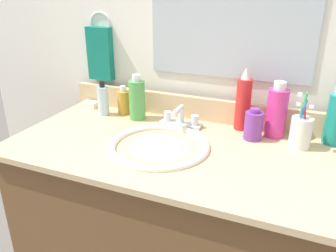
# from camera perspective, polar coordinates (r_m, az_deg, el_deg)

# --- Properties ---
(vanity_cabinet) EXTENTS (1.04, 0.51, 0.81)m
(vanity_cabinet) POSITION_cam_1_polar(r_m,az_deg,el_deg) (1.37, 0.39, -19.41)
(vanity_cabinet) COLOR brown
(vanity_cabinet) RESTS_ON ground_plane
(countertop) EXTENTS (1.08, 0.55, 0.02)m
(countertop) POSITION_cam_1_polar(r_m,az_deg,el_deg) (1.14, 0.44, -3.80)
(countertop) COLOR #D1B284
(countertop) RESTS_ON vanity_cabinet
(backsplash) EXTENTS (1.08, 0.02, 0.09)m
(backsplash) POSITION_cam_1_polar(r_m,az_deg,el_deg) (1.34, 4.77, 2.98)
(backsplash) COLOR #D1B284
(backsplash) RESTS_ON countertop
(back_wall) EXTENTS (2.18, 0.04, 1.30)m
(back_wall) POSITION_cam_1_polar(r_m,az_deg,el_deg) (1.49, 5.26, -4.30)
(back_wall) COLOR white
(back_wall) RESTS_ON ground_plane
(towel_ring) EXTENTS (0.10, 0.01, 0.10)m
(towel_ring) POSITION_cam_1_polar(r_m,az_deg,el_deg) (1.50, -11.20, 16.34)
(towel_ring) COLOR silver
(hand_towel) EXTENTS (0.11, 0.04, 0.22)m
(hand_towel) POSITION_cam_1_polar(r_m,az_deg,el_deg) (1.51, -11.23, 11.72)
(hand_towel) COLOR #147260
(sink_basin) EXTENTS (0.33, 0.33, 0.11)m
(sink_basin) POSITION_cam_1_polar(r_m,az_deg,el_deg) (1.14, -1.48, -4.87)
(sink_basin) COLOR white
(sink_basin) RESTS_ON countertop
(faucet) EXTENTS (0.16, 0.10, 0.08)m
(faucet) POSITION_cam_1_polar(r_m,az_deg,el_deg) (1.28, 2.08, 1.16)
(faucet) COLOR silver
(faucet) RESTS_ON countertop
(bottle_soap_pink) EXTENTS (0.07, 0.07, 0.20)m
(bottle_soap_pink) POSITION_cam_1_polar(r_m,az_deg,el_deg) (1.23, 17.62, 2.26)
(bottle_soap_pink) COLOR #D8338C
(bottle_soap_pink) RESTS_ON countertop
(bottle_spray_red) EXTENTS (0.05, 0.05, 0.23)m
(bottle_spray_red) POSITION_cam_1_polar(r_m,az_deg,el_deg) (1.26, 12.41, 3.88)
(bottle_spray_red) COLOR red
(bottle_spray_red) RESTS_ON countertop
(bottle_oil_amber) EXTENTS (0.05, 0.05, 0.12)m
(bottle_oil_amber) POSITION_cam_1_polar(r_m,az_deg,el_deg) (1.41, -7.39, 4.01)
(bottle_oil_amber) COLOR gold
(bottle_oil_amber) RESTS_ON countertop
(bottle_gel_clear) EXTENTS (0.04, 0.04, 0.14)m
(bottle_gel_clear) POSITION_cam_1_polar(r_m,az_deg,el_deg) (1.40, -10.74, 4.24)
(bottle_gel_clear) COLOR silver
(bottle_gel_clear) RESTS_ON countertop
(bottle_cream_purple) EXTENTS (0.06, 0.06, 0.11)m
(bottle_cream_purple) POSITION_cam_1_polar(r_m,az_deg,el_deg) (1.20, 14.03, 0.12)
(bottle_cream_purple) COLOR #7A3899
(bottle_cream_purple) RESTS_ON countertop
(bottle_toner_green) EXTENTS (0.06, 0.06, 0.18)m
(bottle_toner_green) POSITION_cam_1_polar(r_m,az_deg,el_deg) (1.33, -5.17, 4.45)
(bottle_toner_green) COLOR #4C9E4C
(bottle_toner_green) RESTS_ON countertop
(bottle_mouthwash_teal) EXTENTS (0.06, 0.06, 0.20)m
(bottle_mouthwash_teal) POSITION_cam_1_polar(r_m,az_deg,el_deg) (1.24, 26.16, 1.17)
(bottle_mouthwash_teal) COLOR teal
(bottle_mouthwash_teal) RESTS_ON countertop
(cup_white_ceramic) EXTENTS (0.07, 0.07, 0.19)m
(cup_white_ceramic) POSITION_cam_1_polar(r_m,az_deg,el_deg) (1.18, 21.23, -0.89)
(cup_white_ceramic) COLOR white
(cup_white_ceramic) RESTS_ON countertop
(soap_bar) EXTENTS (0.06, 0.04, 0.02)m
(soap_bar) POSITION_cam_1_polar(r_m,az_deg,el_deg) (1.52, -12.80, 3.53)
(soap_bar) COLOR white
(soap_bar) RESTS_ON countertop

